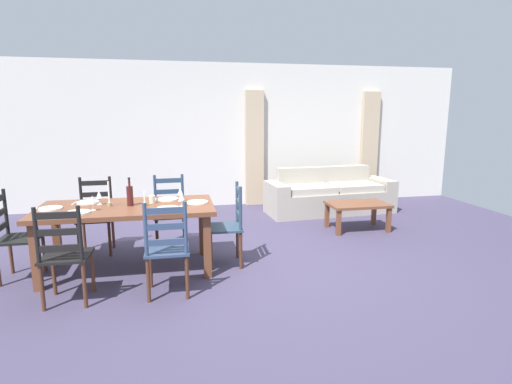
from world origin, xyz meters
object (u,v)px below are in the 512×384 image
(dining_chair_near_right, at_px, (167,249))
(dining_chair_far_left, at_px, (96,216))
(couch, at_px, (328,196))
(coffee_table, at_px, (358,207))
(dining_chair_far_right, at_px, (170,212))
(wine_glass_near_right, at_px, (182,197))
(wine_glass_far_right, at_px, (180,192))
(dining_chair_head_west, at_px, (14,236))
(wine_glass_near_left, at_px, (93,200))
(dining_chair_head_east, at_px, (229,225))
(wine_bottle, at_px, (130,195))
(dining_table, at_px, (127,214))
(dining_chair_near_left, at_px, (65,255))
(wine_glass_far_left, at_px, (99,195))
(coffee_cup_primary, at_px, (152,199))

(dining_chair_near_right, relative_size, dining_chair_far_left, 1.00)
(couch, distance_m, coffee_table, 1.22)
(dining_chair_far_left, relative_size, dining_chair_far_right, 1.00)
(dining_chair_far_left, height_order, wine_glass_near_right, dining_chair_far_left)
(wine_glass_far_right, bearing_deg, dining_chair_head_west, -174.76)
(wine_glass_near_left, bearing_deg, dining_chair_head_east, 5.18)
(dining_chair_head_east, height_order, wine_glass_far_right, dining_chair_head_east)
(wine_bottle, bearing_deg, dining_chair_head_west, -178.91)
(dining_table, bearing_deg, wine_bottle, 12.67)
(dining_chair_near_left, relative_size, dining_chair_far_right, 1.00)
(dining_chair_head_west, height_order, couch, dining_chair_head_west)
(couch, bearing_deg, wine_glass_far_left, -149.50)
(dining_chair_far_right, bearing_deg, wine_glass_far_left, -140.02)
(dining_chair_near_right, bearing_deg, wine_bottle, 117.44)
(dining_chair_head_west, distance_m, coffee_table, 4.54)
(dining_chair_far_left, distance_m, wine_glass_near_left, 1.00)
(dining_chair_near_right, distance_m, coffee_cup_primary, 0.91)
(dining_chair_near_right, relative_size, wine_glass_near_left, 5.96)
(dining_chair_head_west, bearing_deg, couch, 26.92)
(dining_chair_far_right, bearing_deg, dining_table, -120.67)
(wine_glass_near_left, height_order, wine_glass_near_right, same)
(wine_glass_far_right, relative_size, couch, 0.07)
(wine_glass_far_right, distance_m, coffee_table, 2.85)
(dining_chair_far_left, xyz_separation_m, wine_glass_near_left, (0.15, -0.91, 0.38))
(wine_bottle, bearing_deg, dining_chair_near_left, -124.79)
(dining_chair_head_east, bearing_deg, wine_glass_far_left, 173.83)
(dining_chair_head_west, bearing_deg, dining_chair_far_left, 48.24)
(wine_glass_far_right, bearing_deg, dining_chair_near_right, -99.76)
(dining_chair_near_left, distance_m, dining_chair_far_left, 1.50)
(dining_chair_head_east, distance_m, wine_glass_near_left, 1.51)
(dining_table, distance_m, wine_glass_near_left, 0.41)
(dining_chair_far_right, height_order, coffee_table, dining_chair_far_right)
(dining_chair_near_left, bearing_deg, dining_chair_far_left, 89.61)
(wine_bottle, height_order, wine_glass_far_right, wine_bottle)
(dining_chair_near_left, height_order, couch, dining_chair_near_left)
(dining_chair_near_right, xyz_separation_m, dining_chair_far_right, (0.02, 1.52, 0.00))
(dining_chair_head_east, distance_m, wine_bottle, 1.16)
(dining_chair_far_left, bearing_deg, wine_glass_far_right, -29.78)
(wine_glass_near_left, distance_m, couch, 4.34)
(dining_chair_near_left, distance_m, wine_glass_near_right, 1.29)
(dining_chair_head_west, height_order, wine_glass_near_left, dining_chair_head_west)
(dining_chair_head_east, relative_size, coffee_table, 1.07)
(dining_chair_head_west, distance_m, wine_bottle, 1.26)
(dining_chair_near_left, relative_size, dining_chair_head_west, 1.00)
(dining_chair_far_right, xyz_separation_m, couch, (2.81, 1.47, -0.19))
(dining_chair_head_east, relative_size, wine_bottle, 3.04)
(dining_chair_near_left, distance_m, wine_glass_near_left, 0.72)
(dining_chair_head_west, relative_size, wine_glass_near_right, 5.96)
(coffee_table, bearing_deg, dining_chair_head_west, -166.86)
(wine_glass_near_right, bearing_deg, wine_bottle, 163.57)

